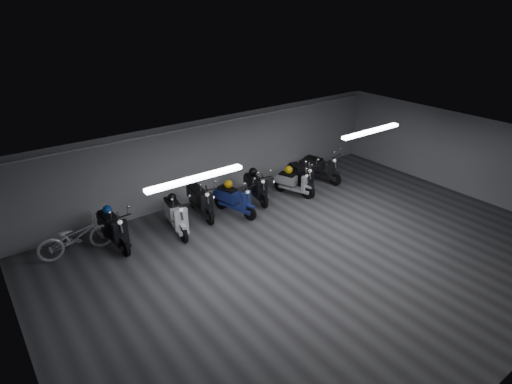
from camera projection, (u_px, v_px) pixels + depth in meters
floor at (317, 256)px, 11.44m from camera, size 14.00×10.00×0.01m
ceiling at (324, 160)px, 10.25m from camera, size 14.00×10.00×0.01m
back_wall at (217, 157)px, 14.48m from camera, size 14.00×0.01×2.80m
left_wall at (21, 326)px, 7.06m from camera, size 0.01×10.00×2.80m
right_wall at (465, 155)px, 14.62m from camera, size 0.01×10.00×2.80m
fluor_strip_left at (196, 178)px, 9.38m from camera, size 2.40×0.18×0.08m
fluor_strip_right at (371, 131)px, 12.62m from camera, size 2.40×0.18×0.08m
conduit at (217, 123)px, 13.90m from camera, size 13.60×0.05×0.05m
scooter_0 at (113, 223)px, 11.61m from camera, size 0.78×2.01×1.47m
scooter_2 at (176, 210)px, 12.32m from camera, size 0.95×2.04×1.46m
scooter_3 at (200, 196)px, 13.23m from camera, size 0.84×1.99×1.44m
scooter_4 at (235, 195)px, 13.35m from camera, size 1.08×1.95×1.38m
scooter_5 at (256, 183)px, 14.26m from camera, size 0.93×1.88×1.34m
scooter_6 at (294, 179)px, 14.69m from camera, size 1.10×1.75×1.23m
scooter_7 at (301, 172)px, 14.97m from camera, size 1.02×2.01×1.43m
scooter_9 at (321, 164)px, 15.74m from camera, size 1.10×2.02×1.43m
bicycle at (75, 233)px, 11.30m from camera, size 2.02×0.79×1.29m
helmet_0 at (228, 184)px, 13.36m from camera, size 0.28×0.28×0.28m
helmet_1 at (253, 172)px, 14.34m from camera, size 0.29×0.29×0.29m
helmet_2 at (107, 210)px, 11.67m from camera, size 0.26×0.26×0.26m
helmet_3 at (172, 197)px, 12.41m from camera, size 0.25×0.25×0.25m
helmet_4 at (289, 170)px, 14.68m from camera, size 0.29×0.29×0.29m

